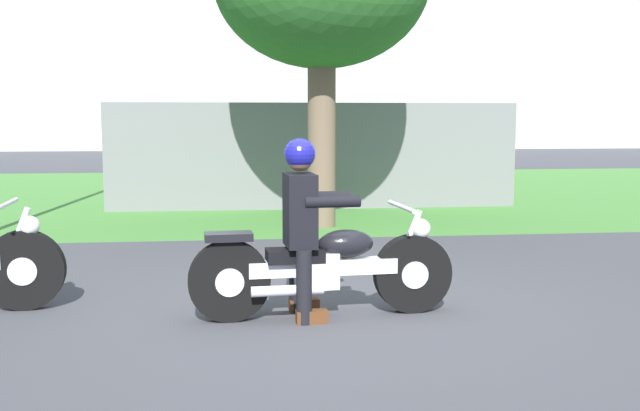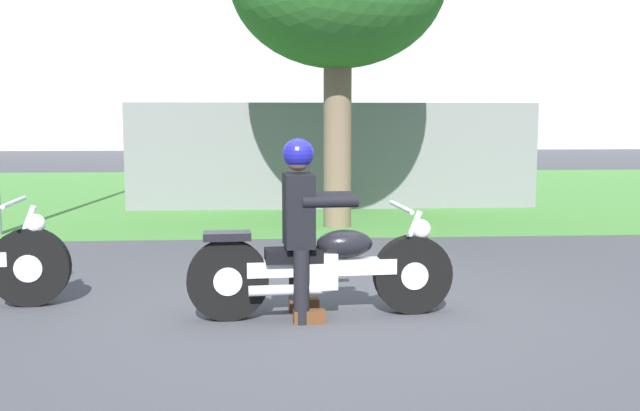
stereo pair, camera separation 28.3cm
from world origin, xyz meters
TOP-DOWN VIEW (x-y plane):
  - ground at (0.00, 0.00)m, footprint 120.00×120.00m
  - grass_verge at (0.00, 9.76)m, footprint 60.00×12.00m
  - motorcycle_lead at (-0.03, -0.00)m, footprint 2.08×0.66m
  - rider_lead at (-0.19, -0.01)m, footprint 0.57×0.48m
  - fence_segment at (0.67, 6.80)m, footprint 7.00×0.06m

SIDE VIEW (x-z plane):
  - ground at x=0.00m, z-range 0.00..0.00m
  - grass_verge at x=0.00m, z-range 0.00..0.01m
  - motorcycle_lead at x=-0.03m, z-range -0.05..0.82m
  - rider_lead at x=-0.19m, z-range 0.12..1.51m
  - fence_segment at x=0.67m, z-range 0.00..1.80m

